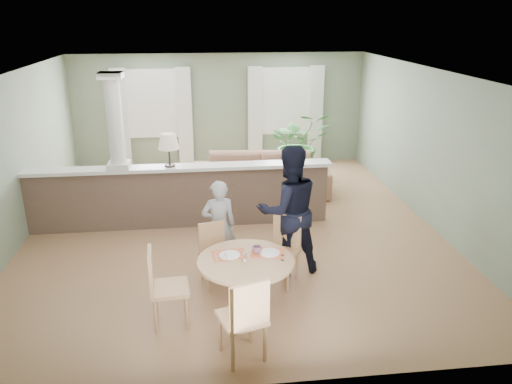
{
  "coord_description": "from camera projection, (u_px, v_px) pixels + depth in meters",
  "views": [
    {
      "loc": [
        -0.55,
        -8.1,
        3.59
      ],
      "look_at": [
        0.29,
        -1.0,
        1.01
      ],
      "focal_mm": 35.0,
      "sensor_mm": 36.0,
      "label": 1
    }
  ],
  "objects": [
    {
      "name": "room_shell",
      "position": [
        227.0,
        119.0,
        8.81
      ],
      "size": [
        7.02,
        8.02,
        2.71
      ],
      "color": "gray",
      "rests_on": "ground"
    },
    {
      "name": "chair_far_boy",
      "position": [
        214.0,
        251.0,
        6.92
      ],
      "size": [
        0.47,
        0.47,
        0.86
      ],
      "rotation": [
        0.0,
        0.0,
        0.25
      ],
      "color": "tan",
      "rests_on": "ground"
    },
    {
      "name": "child_person",
      "position": [
        219.0,
        226.0,
        7.2
      ],
      "size": [
        0.54,
        0.4,
        1.38
      ],
      "primitive_type": "imported",
      "rotation": [
        0.0,
        0.0,
        3.28
      ],
      "color": "#9C9CA1",
      "rests_on": "ground"
    },
    {
      "name": "man_person",
      "position": [
        289.0,
        210.0,
        7.07
      ],
      "size": [
        1.03,
        0.86,
        1.9
      ],
      "primitive_type": "imported",
      "rotation": [
        0.0,
        0.0,
        3.31
      ],
      "color": "black",
      "rests_on": "ground"
    },
    {
      "name": "chair_side",
      "position": [
        163.0,
        284.0,
        5.93
      ],
      "size": [
        0.48,
        0.48,
        1.0
      ],
      "rotation": [
        0.0,
        0.0,
        1.65
      ],
      "color": "tan",
      "rests_on": "ground"
    },
    {
      "name": "sofa",
      "position": [
        260.0,
        175.0,
        10.34
      ],
      "size": [
        2.92,
        1.36,
        0.83
      ],
      "primitive_type": "imported",
      "rotation": [
        0.0,
        0.0,
        -0.09
      ],
      "color": "#856049",
      "rests_on": "ground"
    },
    {
      "name": "chair_far_man",
      "position": [
        284.0,
        246.0,
        6.92
      ],
      "size": [
        0.6,
        0.6,
        0.96
      ],
      "rotation": [
        0.0,
        0.0,
        -0.57
      ],
      "color": "tan",
      "rests_on": "ground"
    },
    {
      "name": "houseplant",
      "position": [
        299.0,
        143.0,
        11.49
      ],
      "size": [
        1.46,
        1.3,
        1.5
      ],
      "primitive_type": "imported",
      "rotation": [
        0.0,
        0.0,
        0.1
      ],
      "color": "#2F6B2A",
      "rests_on": "ground"
    },
    {
      "name": "ground",
      "position": [
        233.0,
        227.0,
        8.84
      ],
      "size": [
        8.0,
        8.0,
        0.0
      ],
      "primitive_type": "plane",
      "color": "#AB7E5A",
      "rests_on": "ground"
    },
    {
      "name": "dining_table",
      "position": [
        246.0,
        270.0,
        6.19
      ],
      "size": [
        1.2,
        1.2,
        0.82
      ],
      "rotation": [
        0.0,
        0.0,
        0.11
      ],
      "color": "tan",
      "rests_on": "ground"
    },
    {
      "name": "pony_wall",
      "position": [
        175.0,
        188.0,
        8.68
      ],
      "size": [
        5.32,
        0.38,
        2.7
      ],
      "color": "brown",
      "rests_on": "ground"
    },
    {
      "name": "chair_near",
      "position": [
        245.0,
        316.0,
        5.28
      ],
      "size": [
        0.58,
        0.58,
        1.02
      ],
      "rotation": [
        0.0,
        0.0,
        3.46
      ],
      "color": "tan",
      "rests_on": "ground"
    }
  ]
}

